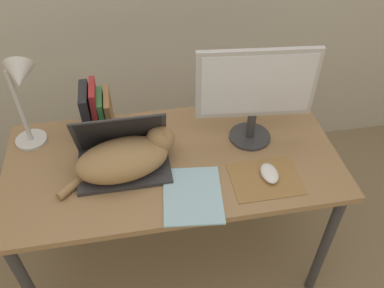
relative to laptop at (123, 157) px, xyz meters
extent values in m
cube|color=#93704C|center=(0.20, 0.00, -0.06)|extent=(1.35, 0.65, 0.03)
cylinder|color=#38383D|center=(0.82, -0.28, -0.43)|extent=(0.04, 0.04, 0.71)
cylinder|color=#38383D|center=(-0.43, 0.28, -0.43)|extent=(0.04, 0.04, 0.71)
cylinder|color=#38383D|center=(0.82, 0.28, -0.43)|extent=(0.04, 0.04, 0.71)
cube|color=#2D2D33|center=(0.00, -0.02, -0.04)|extent=(0.36, 0.23, 0.02)
cube|color=#28282D|center=(0.00, -0.03, -0.03)|extent=(0.29, 0.12, 0.00)
cube|color=#2D2D33|center=(0.00, 0.05, 0.08)|extent=(0.36, 0.10, 0.22)
cube|color=black|center=(0.00, 0.05, 0.08)|extent=(0.32, 0.08, 0.19)
ellipsoid|color=#99754C|center=(0.00, -0.04, 0.02)|extent=(0.39, 0.27, 0.13)
sphere|color=#99754C|center=(0.15, 0.02, 0.05)|extent=(0.11, 0.11, 0.11)
cone|color=#99754C|center=(0.16, 0.06, 0.09)|extent=(0.04, 0.04, 0.03)
cone|color=#99754C|center=(0.17, -0.01, 0.09)|extent=(0.04, 0.04, 0.03)
cylinder|color=#99754C|center=(-0.19, -0.09, -0.03)|extent=(0.12, 0.12, 0.03)
cylinder|color=#333338|center=(0.54, 0.07, -0.04)|extent=(0.18, 0.18, 0.01)
cylinder|color=#333338|center=(0.54, 0.07, 0.02)|extent=(0.04, 0.04, 0.12)
cube|color=#B2B2B7|center=(0.54, 0.07, 0.23)|extent=(0.47, 0.07, 0.30)
cube|color=silver|center=(0.54, 0.06, 0.23)|extent=(0.43, 0.05, 0.26)
cube|color=olive|center=(0.53, -0.17, -0.04)|extent=(0.27, 0.21, 0.00)
ellipsoid|color=silver|center=(0.55, -0.16, -0.03)|extent=(0.07, 0.11, 0.03)
cube|color=#232328|center=(-0.13, 0.21, 0.07)|extent=(0.04, 0.17, 0.23)
cube|color=maroon|center=(-0.09, 0.21, 0.08)|extent=(0.03, 0.15, 0.25)
cube|color=#387A42|center=(-0.07, 0.21, 0.05)|extent=(0.03, 0.15, 0.19)
cube|color=olive|center=(-0.04, 0.21, 0.05)|extent=(0.03, 0.16, 0.19)
cylinder|color=silver|center=(-0.38, 0.21, -0.04)|extent=(0.13, 0.13, 0.01)
cylinder|color=silver|center=(-0.38, 0.21, 0.14)|extent=(0.02, 0.02, 0.34)
cone|color=silver|center=(-0.33, 0.17, 0.31)|extent=(0.11, 0.13, 0.14)
cube|color=#99C6E0|center=(0.24, -0.21, -0.04)|extent=(0.25, 0.30, 0.01)
camera|label=1|loc=(0.07, -1.16, 1.12)|focal=38.00mm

